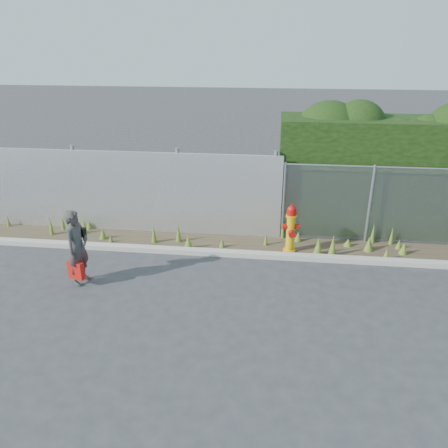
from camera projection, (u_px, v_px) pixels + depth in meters
The scene contains 10 objects.
ground at pixel (231, 296), 8.95m from camera, with size 80.00×80.00×0.00m, color #353537.
curb at pixel (238, 254), 10.57m from camera, with size 16.00×0.22×0.12m, color #ABA99B.
weed_strip at pixel (241, 240), 11.12m from camera, with size 16.00×1.34×0.55m.
corrugated_fence at pixel (121, 192), 11.61m from camera, with size 8.50×0.21×2.30m.
chainlink_fence at pixel (413, 206), 10.83m from camera, with size 6.50×0.07×2.05m.
hedge at pixel (411, 159), 11.42m from camera, with size 7.30×2.15×3.59m.
fire_hydrant at pixel (290, 229), 10.56m from camera, with size 0.42×0.37×1.25m.
woman at pixel (78, 247), 9.14m from camera, with size 0.61×0.40×1.67m, color #0D554C.
red_tote_bag at pixel (76, 270), 9.20m from camera, with size 0.35×0.13×0.46m.
black_shoulder_bag at pixel (80, 232), 9.21m from camera, with size 0.25×0.11×0.19m.
Camera 1 is at (0.75, -7.60, 4.89)m, focal length 35.00 mm.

